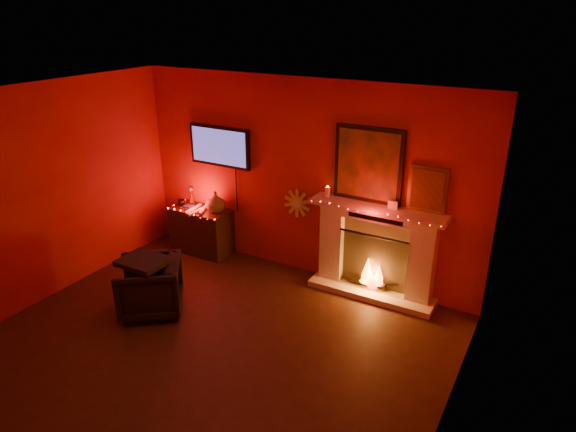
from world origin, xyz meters
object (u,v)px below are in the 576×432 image
Objects in this scene: tv at (220,146)px; armchair at (150,287)px; fireplace at (376,242)px; sunburst_clock at (297,203)px; console_table at (202,227)px.

tv is 2.26m from armchair.
sunburst_clock is at bearing 175.63° from fireplace.
console_table is at bearing -144.18° from tv.
sunburst_clock is 0.40× the size of console_table.
sunburst_clock is at bearing 1.24° from tv.
sunburst_clock is (-1.19, 0.09, 0.28)m from fireplace.
tv is at bearing 178.50° from fireplace.
sunburst_clock is 2.23m from armchair.
fireplace is at bearing 91.56° from armchair.
sunburst_clock is 1.64m from console_table.
tv is at bearing -178.76° from sunburst_clock.
armchair is (-1.03, -1.86, -0.66)m from sunburst_clock.
armchair is (0.22, -1.83, -1.31)m from tv.
sunburst_clock is at bearing 114.01° from armchair.
console_table is (-2.70, -0.13, -0.33)m from fireplace.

